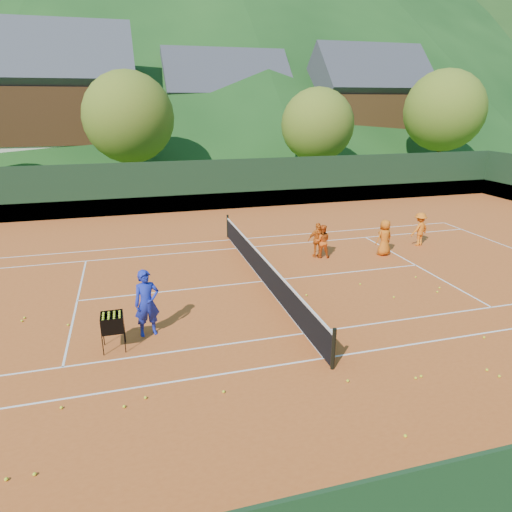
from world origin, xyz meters
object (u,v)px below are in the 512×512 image
object	(u,v)px
student_d	(420,229)
chalet_mid	(226,114)
student_b	(318,240)
student_a	(322,241)
ball_hopper	(112,323)
tennis_net	(263,268)
student_c	(384,238)
chalet_right	(365,112)
coach	(147,303)
chalet_left	(55,109)

from	to	relation	value
student_d	chalet_mid	distance (m)	32.01
student_b	student_d	world-z (taller)	student_d
student_a	student_b	distance (m)	0.18
student_d	ball_hopper	bearing A→B (deg)	5.49
student_a	tennis_net	bearing A→B (deg)	48.07
ball_hopper	chalet_mid	distance (m)	39.38
student_b	student_c	xyz separation A→B (m)	(2.81, -0.53, 0.03)
student_a	ball_hopper	size ratio (longest dim) A/B	1.41
chalet_right	coach	bearing A→B (deg)	-126.33
chalet_right	chalet_mid	bearing A→B (deg)	164.05
chalet_left	chalet_mid	world-z (taller)	chalet_left
student_c	chalet_right	bearing A→B (deg)	-126.70
chalet_mid	student_a	bearing A→B (deg)	-95.09
ball_hopper	chalet_mid	size ratio (longest dim) A/B	0.08
ball_hopper	coach	bearing A→B (deg)	31.77
student_a	chalet_mid	world-z (taller)	chalet_mid
tennis_net	chalet_right	bearing A→B (deg)	56.31
student_d	chalet_mid	world-z (taller)	chalet_mid
student_d	chalet_mid	xyz separation A→B (m)	(-2.09, 31.66, 4.21)
chalet_left	student_c	bearing A→B (deg)	-60.96
student_b	student_c	world-z (taller)	student_c
student_c	chalet_right	xyz separation A→B (m)	(14.19, 28.48, 4.47)
tennis_net	student_c	bearing A→B (deg)	14.64
student_a	student_b	xyz separation A→B (m)	(-0.15, 0.09, 0.03)
student_a	chalet_right	world-z (taller)	chalet_right
chalet_mid	student_d	bearing A→B (deg)	-86.23
student_b	ball_hopper	xyz separation A→B (m)	(-8.16, -5.58, 0.01)
tennis_net	chalet_right	xyz separation A→B (m)	(20.00, 30.00, 4.74)
coach	student_b	distance (m)	8.80
coach	chalet_right	world-z (taller)	chalet_right
chalet_left	chalet_mid	distance (m)	16.51
student_c	student_b	bearing A→B (deg)	-20.80
tennis_net	chalet_left	bearing A→B (deg)	108.43
student_b	chalet_right	world-z (taller)	chalet_right
student_c	student_d	bearing A→B (deg)	-170.43
student_a	chalet_left	world-z (taller)	chalet_left
student_c	tennis_net	bearing A→B (deg)	4.42
tennis_net	ball_hopper	bearing A→B (deg)	-145.60
coach	ball_hopper	world-z (taller)	coach
student_a	ball_hopper	bearing A→B (deg)	49.72
student_b	student_c	distance (m)	2.86
student_a	student_d	bearing A→B (deg)	-159.22
student_c	chalet_left	distance (m)	32.94
student_c	chalet_mid	world-z (taller)	chalet_mid
student_d	chalet_mid	size ratio (longest dim) A/B	0.12
coach	ball_hopper	size ratio (longest dim) A/B	1.92
ball_hopper	chalet_right	distance (m)	42.16
student_a	chalet_right	distance (m)	33.04
student_c	student_d	size ratio (longest dim) A/B	1.01
chalet_left	ball_hopper	bearing A→B (deg)	-81.79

